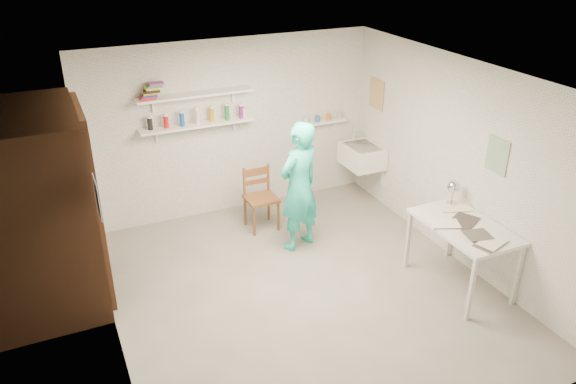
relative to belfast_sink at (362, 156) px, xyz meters
name	(u,v)px	position (x,y,z in m)	size (l,w,h in m)	color
floor	(303,291)	(-1.75, -1.70, -0.71)	(4.00, 4.50, 0.02)	slate
ceiling	(306,78)	(-1.75, -1.70, 1.71)	(4.00, 4.50, 0.02)	silver
wall_back	(232,128)	(-1.75, 0.56, 0.50)	(4.00, 0.02, 2.40)	silver
wall_front	(446,325)	(-1.75, -3.96, 0.50)	(4.00, 0.02, 2.40)	silver
wall_left	(101,235)	(-3.76, -1.70, 0.50)	(0.02, 4.50, 2.40)	silver
wall_right	(460,163)	(0.26, -1.70, 0.50)	(0.02, 4.50, 2.40)	silver
doorway_recess	(92,206)	(-3.74, -0.65, 0.30)	(0.02, 0.90, 2.00)	black
corridor_box	(19,214)	(-4.45, -0.65, 0.35)	(1.40, 1.50, 2.10)	brown
door_lintel	(78,110)	(-3.72, -0.65, 1.35)	(0.06, 1.05, 0.10)	brown
door_jamb_near	(101,226)	(-3.72, -1.15, 0.30)	(0.06, 0.10, 2.00)	brown
door_jamb_far	(89,187)	(-3.72, -0.15, 0.30)	(0.06, 0.10, 2.00)	brown
shelf_lower	(198,125)	(-2.25, 0.43, 0.65)	(1.50, 0.22, 0.03)	white
shelf_upper	(195,95)	(-2.25, 0.43, 1.05)	(1.50, 0.22, 0.03)	white
ledge_shelf	(323,122)	(-0.40, 0.47, 0.42)	(0.70, 0.14, 0.03)	white
poster_left	(97,197)	(-3.74, -1.65, 0.85)	(0.01, 0.28, 0.36)	#334C7F
poster_right_a	(377,94)	(0.24, 0.10, 0.85)	(0.01, 0.34, 0.42)	#995933
poster_right_b	(497,156)	(0.24, -2.25, 0.80)	(0.01, 0.30, 0.38)	#3F724C
belfast_sink	(362,156)	(0.00, 0.00, 0.00)	(0.48, 0.60, 0.30)	white
man	(299,187)	(-1.38, -0.80, 0.13)	(0.60, 0.40, 1.65)	#27C5B1
wall_clock	(298,159)	(-1.30, -0.59, 0.40)	(0.30, 0.30, 0.04)	beige
wooden_chair	(261,199)	(-1.63, -0.17, -0.27)	(0.40, 0.38, 0.86)	brown
work_table	(460,255)	(-0.11, -2.31, -0.31)	(0.70, 1.16, 0.77)	silver
desk_lamp	(454,186)	(0.08, -1.84, 0.29)	(0.15, 0.15, 0.15)	silver
spray_cans	(197,117)	(-2.25, 0.43, 0.75)	(1.26, 0.06, 0.17)	black
book_stack	(152,91)	(-2.79, 0.43, 1.16)	(0.30, 0.14, 0.20)	red
ledge_pots	(323,118)	(-0.40, 0.47, 0.48)	(0.48, 0.07, 0.09)	silver
papers	(465,224)	(-0.11, -2.31, 0.09)	(0.30, 0.22, 0.03)	silver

